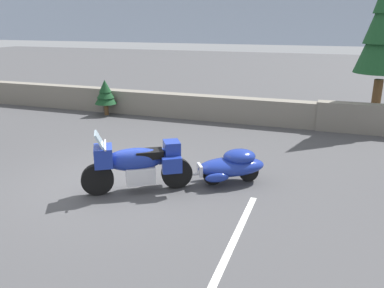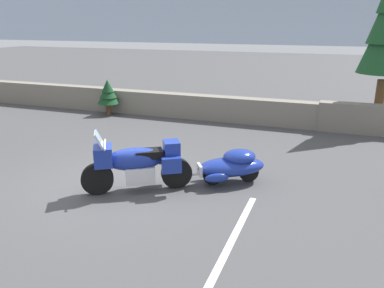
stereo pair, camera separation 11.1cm
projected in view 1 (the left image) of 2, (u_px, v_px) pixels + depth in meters
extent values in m
plane|color=#424244|center=(113.00, 183.00, 8.56)|extent=(80.00, 80.00, 0.00)
cube|color=slate|center=(25.00, 94.00, 16.63)|extent=(8.00, 0.50, 0.93)
cube|color=slate|center=(202.00, 107.00, 14.12)|extent=(8.00, 0.53, 0.88)
cube|color=#99A8BF|center=(319.00, 2.00, 92.69)|extent=(240.00, 80.00, 16.00)
cylinder|color=black|center=(98.00, 180.00, 7.91)|extent=(0.63, 0.47, 0.66)
cylinder|color=black|center=(177.00, 173.00, 8.25)|extent=(0.63, 0.47, 0.66)
cube|color=silver|center=(140.00, 174.00, 8.08)|extent=(0.74, 0.69, 0.36)
ellipsoid|color=navy|center=(135.00, 159.00, 7.96)|extent=(1.25, 1.01, 0.48)
cube|color=navy|center=(103.00, 156.00, 7.79)|extent=(0.58, 0.63, 0.40)
cube|color=#9EB7C6|center=(100.00, 141.00, 7.68)|extent=(0.39, 0.47, 0.34)
cube|color=black|center=(149.00, 154.00, 7.99)|extent=(0.67, 0.60, 0.16)
cube|color=navy|center=(172.00, 148.00, 8.06)|extent=(0.48, 0.51, 0.28)
cube|color=navy|center=(172.00, 165.00, 7.85)|extent=(0.42, 0.35, 0.32)
cube|color=navy|center=(167.00, 156.00, 8.41)|extent=(0.42, 0.35, 0.32)
cylinder|color=silver|center=(105.00, 145.00, 7.73)|extent=(0.40, 0.61, 0.04)
cylinder|color=silver|center=(99.00, 168.00, 7.85)|extent=(0.25, 0.19, 0.54)
cylinder|color=black|center=(213.00, 175.00, 8.45)|extent=(0.43, 0.32, 0.44)
cylinder|color=black|center=(249.00, 172.00, 8.62)|extent=(0.43, 0.32, 0.44)
ellipsoid|color=navy|center=(231.00, 167.00, 8.49)|extent=(1.63, 1.37, 0.40)
ellipsoid|color=navy|center=(239.00, 156.00, 8.46)|extent=(0.91, 0.86, 0.32)
cube|color=silver|center=(200.00, 170.00, 8.35)|extent=(0.22, 0.30, 0.24)
ellipsoid|color=navy|center=(217.00, 178.00, 8.13)|extent=(0.52, 0.39, 0.20)
ellipsoid|color=navy|center=(209.00, 167.00, 8.73)|extent=(0.52, 0.39, 0.20)
cylinder|color=silver|center=(182.00, 175.00, 8.29)|extent=(0.62, 0.41, 0.05)
cylinder|color=brown|center=(376.00, 103.00, 12.95)|extent=(0.29, 0.29, 1.61)
cylinder|color=brown|center=(106.00, 110.00, 14.82)|extent=(0.16, 0.16, 0.39)
cone|color=#143D1E|center=(106.00, 96.00, 14.66)|extent=(0.84, 0.84, 0.61)
cone|color=#143D1E|center=(105.00, 91.00, 14.60)|extent=(0.65, 0.65, 0.54)
cone|color=#143D1E|center=(105.00, 86.00, 14.55)|extent=(0.46, 0.46, 0.46)
cube|color=silver|center=(232.00, 243.00, 6.22)|extent=(0.12, 3.60, 0.01)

